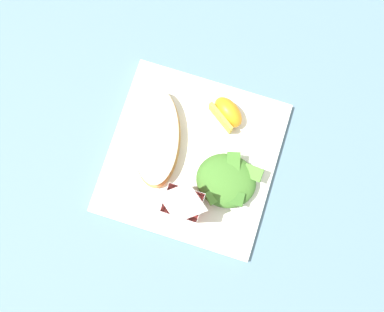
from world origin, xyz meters
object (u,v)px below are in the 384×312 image
at_px(green_salad_pile, 226,181).
at_px(orange_wedge_front, 227,113).
at_px(white_plate, 192,158).
at_px(cheesy_pizza_bread, 157,137).
at_px(milk_carton, 183,204).

relative_size(green_salad_pile, orange_wedge_front, 1.48).
height_order(white_plate, cheesy_pizza_bread, cheesy_pizza_bread).
relative_size(cheesy_pizza_bread, orange_wedge_front, 2.66).
height_order(green_salad_pile, milk_carton, milk_carton).
distance_m(white_plate, orange_wedge_front, 0.10).
distance_m(cheesy_pizza_bread, milk_carton, 0.13).
height_order(white_plate, orange_wedge_front, orange_wedge_front).
xyz_separation_m(white_plate, green_salad_pile, (-0.07, 0.02, 0.03)).
xyz_separation_m(milk_carton, orange_wedge_front, (-0.02, -0.17, -0.04)).
bearing_deg(cheesy_pizza_bread, green_salad_pile, 165.32).
bearing_deg(orange_wedge_front, milk_carton, 82.14).
height_order(cheesy_pizza_bread, orange_wedge_front, orange_wedge_front).
distance_m(green_salad_pile, orange_wedge_front, 0.11).
relative_size(white_plate, orange_wedge_front, 4.01).
bearing_deg(green_salad_pile, orange_wedge_front, -74.07).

